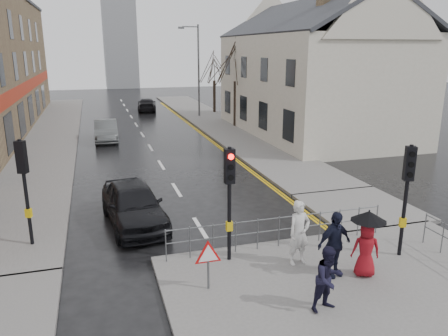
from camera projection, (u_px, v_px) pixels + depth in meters
ground at (225, 267)px, 12.69m from camera, size 120.00×120.00×0.00m
near_pavement at (389, 316)px, 10.27m from camera, size 10.00×9.00×0.14m
left_pavement at (50, 134)px, 32.11m from camera, size 4.00×44.00×0.14m
right_pavement at (213, 121)px, 37.55m from camera, size 4.00×40.00×0.14m
pavement_bridge_right at (360, 208)px, 17.24m from camera, size 4.00×4.20×0.14m
building_right_cream at (312, 68)px, 31.36m from camera, size 9.00×16.40×10.10m
church_tower at (119, 29)px, 67.96m from camera, size 5.00×5.00×18.00m
traffic_signal_near_left at (229, 184)px, 12.27m from camera, size 0.28×0.27×3.40m
traffic_signal_near_right at (408, 181)px, 12.55m from camera, size 0.34×0.33×3.40m
traffic_signal_far_left at (24, 174)px, 13.29m from camera, size 0.34×0.33×3.40m
guard_railing_front at (279, 225)px, 13.55m from camera, size 7.14×0.04×1.00m
warning_sign at (208, 257)px, 11.08m from camera, size 0.80×0.07×1.35m
street_lamp at (197, 65)px, 38.90m from camera, size 1.83×0.25×8.00m
tree_near at (235, 62)px, 33.71m from camera, size 2.40×2.40×6.58m
tree_far at (214, 67)px, 41.43m from camera, size 2.40×2.40×5.64m
pedestrian_a at (299, 233)px, 12.42m from camera, size 0.76×0.57×1.89m
pedestrian_b at (329, 279)px, 10.21m from camera, size 0.89×0.76×1.61m
pedestrian_with_umbrella at (367, 239)px, 11.70m from camera, size 0.96×0.96×1.88m
pedestrian_d at (334, 244)px, 11.75m from camera, size 1.15×0.66×1.85m
car_parked at (133, 204)px, 15.56m from camera, size 2.33×4.76×1.56m
car_mid at (106, 131)px, 29.76m from camera, size 1.55×4.30×1.41m
car_far at (147, 105)px, 43.91m from camera, size 2.32×4.60×1.28m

